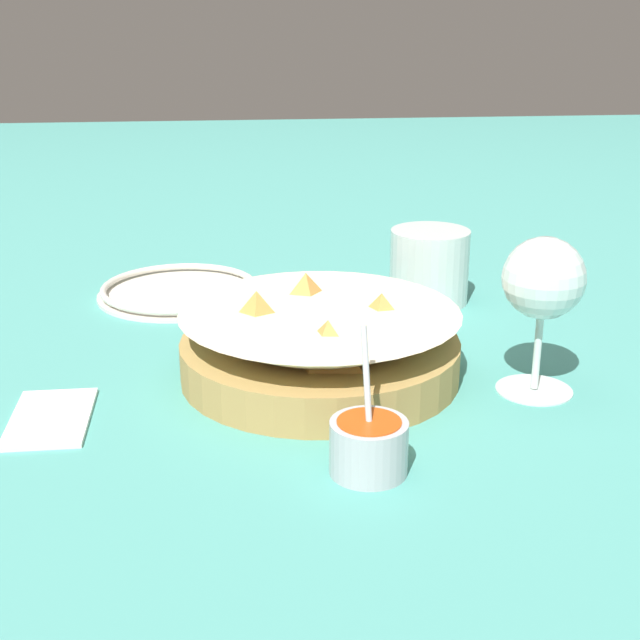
{
  "coord_description": "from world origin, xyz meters",
  "views": [
    {
      "loc": [
        -0.76,
        0.06,
        0.35
      ],
      "look_at": [
        0.03,
        -0.02,
        0.06
      ],
      "focal_mm": 50.0,
      "sensor_mm": 36.0,
      "label": 1
    }
  ],
  "objects_px": {
    "food_basket": "(319,346)",
    "sauce_cup": "(369,444)",
    "wine_glass": "(543,284)",
    "beer_mug": "(429,268)",
    "side_plate": "(180,290)"
  },
  "relations": [
    {
      "from": "food_basket",
      "to": "sauce_cup",
      "type": "xyz_separation_m",
      "value": [
        -0.19,
        -0.02,
        -0.01
      ]
    },
    {
      "from": "food_basket",
      "to": "wine_glass",
      "type": "height_order",
      "value": "wine_glass"
    },
    {
      "from": "beer_mug",
      "to": "side_plate",
      "type": "distance_m",
      "value": 0.31
    },
    {
      "from": "food_basket",
      "to": "wine_glass",
      "type": "distance_m",
      "value": 0.22
    },
    {
      "from": "side_plate",
      "to": "food_basket",
      "type": "bearing_deg",
      "value": -151.26
    },
    {
      "from": "wine_glass",
      "to": "food_basket",
      "type": "bearing_deg",
      "value": 74.39
    },
    {
      "from": "beer_mug",
      "to": "sauce_cup",
      "type": "bearing_deg",
      "value": 161.33
    },
    {
      "from": "food_basket",
      "to": "beer_mug",
      "type": "height_order",
      "value": "same"
    },
    {
      "from": "food_basket",
      "to": "wine_glass",
      "type": "bearing_deg",
      "value": -105.61
    },
    {
      "from": "food_basket",
      "to": "beer_mug",
      "type": "relative_size",
      "value": 2.07
    },
    {
      "from": "food_basket",
      "to": "beer_mug",
      "type": "distance_m",
      "value": 0.27
    },
    {
      "from": "sauce_cup",
      "to": "side_plate",
      "type": "xyz_separation_m",
      "value": [
        0.46,
        0.16,
        -0.02
      ]
    },
    {
      "from": "beer_mug",
      "to": "food_basket",
      "type": "bearing_deg",
      "value": 144.27
    },
    {
      "from": "food_basket",
      "to": "sauce_cup",
      "type": "distance_m",
      "value": 0.19
    },
    {
      "from": "wine_glass",
      "to": "side_plate",
      "type": "relative_size",
      "value": 0.74
    }
  ]
}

